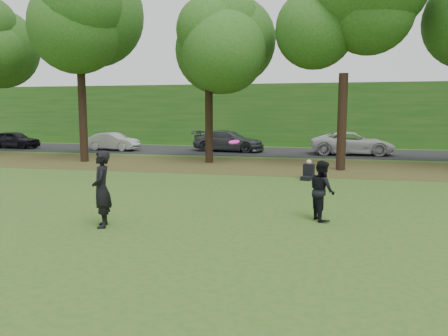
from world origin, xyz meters
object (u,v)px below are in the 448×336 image
player_left (102,189)px  player_right (322,190)px  frisbee (234,142)px  seated_person (308,172)px

player_left → player_right: size_ratio=1.20×
player_left → frisbee: bearing=84.7°
player_right → frisbee: 2.68m
player_right → frisbee: size_ratio=5.67×
seated_person → frisbee: bearing=-87.9°
player_left → frisbee: (3.10, 1.06, 1.13)m
frisbee → player_right: bearing=21.0°
player_left → seated_person: (4.73, 8.81, -0.64)m
frisbee → seated_person: (1.62, 7.75, -1.77)m
player_right → seated_person: bearing=-18.1°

